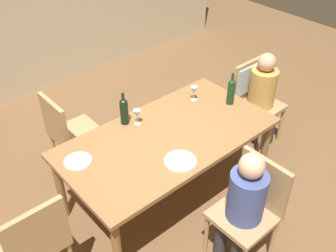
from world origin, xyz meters
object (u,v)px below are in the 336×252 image
Objects in this scene: chair_left_end at (35,240)px; wine_bottle_dark_red at (124,110)px; dining_table at (168,142)px; person_woman_host at (264,93)px; chair_near at (251,204)px; wine_glass_near_left at (194,91)px; dinner_plate_host at (180,161)px; chair_right_end at (252,91)px; wine_bottle_tall_green at (231,91)px; chair_far_left at (68,131)px; wine_glass_centre at (137,114)px; dinner_plate_guest_left at (78,161)px; person_man_bearded at (243,203)px.

chair_left_end is 1.29m from wine_bottle_dark_red.
person_woman_host reaches higher than dining_table.
wine_glass_near_left is (0.47, 1.14, 0.31)m from chair_near.
dinner_plate_host is at bearing -11.34° from chair_left_end.
dining_table is 1.34m from chair_left_end.
wine_bottle_tall_green is at bearing 14.25° from chair_right_end.
wine_bottle_tall_green reaches higher than chair_right_end.
person_woman_host reaches higher than chair_far_left.
wine_glass_near_left is (1.89, 0.35, 0.31)m from chair_left_end.
chair_far_left is 1.28m from wine_glass_near_left.
chair_far_left reaches higher than wine_glass_centre.
chair_near is at bearing -78.44° from wine_bottle_dark_red.
person_woman_host is at bearing -13.15° from wine_glass_centre.
wine_glass_near_left is (-0.77, 0.29, 0.21)m from person_woman_host.
dining_table is 2.06× the size of chair_near.
chair_near is 2.94× the size of wine_bottle_dark_red.
wine_glass_near_left is at bearing 129.44° from wine_bottle_tall_green.
dinner_plate_host is 0.81m from dinner_plate_guest_left.
dinner_plate_guest_left is at bearing -163.02° from wine_bottle_dark_red.
wine_bottle_dark_red is at bearing 131.96° from wine_glass_centre.
person_man_bearded is 7.26× the size of wine_glass_near_left.
person_woman_host is 1.60m from person_man_bearded.
person_woman_host is at bearing -1.27° from wine_bottle_tall_green.
chair_far_left is 1.27m from chair_left_end.
chair_near is 1.51m from person_woman_host.
chair_near is 1.27m from wine_glass_near_left.
wine_bottle_dark_red is 2.10× the size of wine_glass_centre.
person_woman_host is at bearing 90.00° from chair_right_end.
chair_right_end reaches higher than wine_glass_near_left.
person_man_bearded is at bearing 90.00° from chair_near.
wine_bottle_dark_red reaches higher than dining_table.
wine_bottle_dark_red is (-0.96, 0.41, -0.00)m from wine_bottle_tall_green.
chair_left_end is at bearing -176.24° from dining_table.
dining_table is at bearing 5.64° from chair_near.
wine_bottle_tall_green is (1.30, -0.90, 0.34)m from chair_far_left.
chair_near is at bearing -128.79° from wine_bottle_tall_green.
chair_near is (-1.24, -1.01, -0.06)m from chair_right_end.
dinner_plate_host is (1.17, -0.24, 0.21)m from chair_left_end.
chair_right_end is 1.00× the size of chair_left_end.
chair_right_end reaches higher than dinner_plate_host.
chair_right_end is 2.10m from dinner_plate_guest_left.
dining_table is 0.90m from chair_near.
chair_far_left is 2.05m from person_woman_host.
dining_table is 1.03m from chair_far_left.
chair_near reaches higher than wine_glass_centre.
wine_bottle_tall_green is at bearing -43.02° from person_man_bearded.
wine_bottle_dark_red is 1.40× the size of dinner_plate_guest_left.
person_woman_host reaches higher than wine_glass_near_left.
chair_right_end is at bearing 14.25° from wine_bottle_tall_green.
chair_far_left is 0.85× the size of person_man_bearded.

